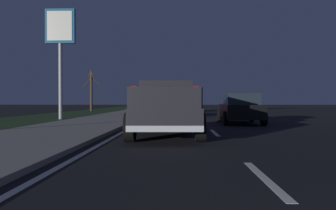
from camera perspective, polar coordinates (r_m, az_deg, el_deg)
name	(u,v)px	position (r m, az deg, el deg)	size (l,w,h in m)	color
ground	(194,115)	(27.56, 4.75, -1.70)	(144.00, 144.00, 0.00)	black
sidewalk_shoulder	(129,114)	(27.88, -7.04, -1.56)	(108.00, 4.00, 0.12)	gray
grass_verge	(72,114)	(29.10, -16.81, -1.60)	(108.00, 6.00, 0.01)	#1E3819
lane_markings	(166,114)	(29.26, -0.40, -1.55)	(108.00, 3.54, 0.01)	silver
pickup_truck	(166,106)	(10.93, -0.41, -0.24)	(5.49, 2.40, 1.87)	#232328
sedan_blue	(177,105)	(33.95, 1.65, 0.08)	(4.44, 2.10, 1.54)	navy
sedan_black	(240,108)	(17.05, 12.70, -0.57)	(4.45, 2.10, 1.54)	black
sedan_red	(176,106)	(24.29, 1.36, -0.18)	(4.41, 2.03, 1.54)	maroon
gas_price_sign	(60,36)	(21.97, -18.66, 11.54)	(0.27, 1.90, 7.05)	#99999E
bare_tree_far	(91,90)	(37.93, -13.52, 2.63)	(1.54, 1.80, 4.96)	#423323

